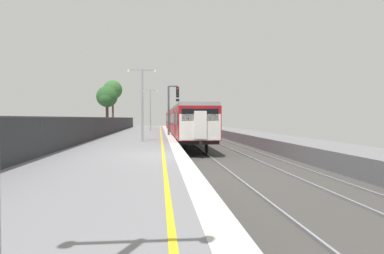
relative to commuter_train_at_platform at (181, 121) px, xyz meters
The scene contains 8 objects.
ground 27.34m from the commuter_train_at_platform, 88.86° to the right, with size 17.40×110.00×1.21m.
commuter_train_at_platform is the anchor object (origin of this frame).
signal_gantry 10.15m from the commuter_train_at_platform, 98.39° to the right, with size 1.10×0.24×4.65m.
platform_lamp_mid 18.78m from the commuter_train_at_platform, 101.69° to the right, with size 2.00×0.20×5.02m.
platform_lamp_far 5.11m from the commuter_train_at_platform, 142.97° to the left, with size 2.00×0.20×5.35m.
platform_back_fence 28.30m from the commuter_train_at_platform, 105.47° to the right, with size 0.07×99.00×1.68m.
background_tree_left 10.71m from the commuter_train_at_platform, 158.15° to the left, with size 2.80×2.91×5.85m.
background_tree_centre 14.65m from the commuter_train_at_platform, 133.66° to the left, with size 2.85×2.85×7.27m.
Camera 1 is at (-0.52, -14.65, 1.62)m, focal length 31.72 mm.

